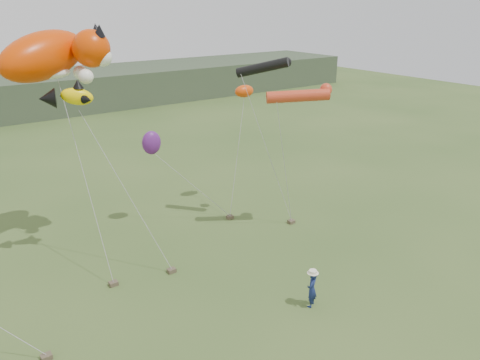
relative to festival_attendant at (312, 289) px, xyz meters
name	(u,v)px	position (x,y,z in m)	size (l,w,h in m)	color
ground	(269,309)	(-1.53, 0.83, -0.80)	(120.00, 120.00, 0.00)	#385123
festival_attendant	(312,289)	(0.00, 0.00, 0.00)	(0.58, 0.38, 1.59)	navy
sandbag_anchors	(185,261)	(-2.55, 6.00, -0.70)	(14.53, 5.95, 0.19)	brown
cat_kite	(54,55)	(-5.93, 11.26, 8.68)	(6.15, 3.96, 2.89)	#DA3900
fish_kite	(66,97)	(-6.19, 9.26, 7.11)	(2.42, 1.57, 1.23)	#FFD702
tube_kites	(289,83)	(4.00, 6.39, 7.10)	(3.49, 4.31, 2.16)	black
misc_kites	(189,122)	(0.60, 10.64, 4.78)	(6.92, 1.16, 3.21)	#DE4209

